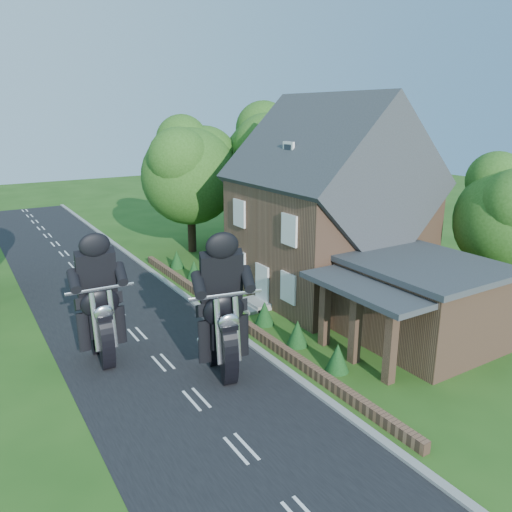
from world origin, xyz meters
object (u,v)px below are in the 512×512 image
annex (420,301)px  garden_wall (235,317)px  motorcycle_follow (103,343)px  motorcycle_lead (223,355)px  house (328,211)px

annex → garden_wall: bearing=133.8°
garden_wall → motorcycle_follow: size_ratio=13.28×
annex → motorcycle_lead: bearing=167.9°
house → motorcycle_lead: house is taller
garden_wall → annex: (5.57, -5.80, 1.57)m
garden_wall → annex: annex is taller
garden_wall → motorcycle_lead: bearing=-124.4°
garden_wall → house: (6.19, 1.00, 4.14)m
house → motorcycle_follow: house is taller
motorcycle_lead → annex: bearing=178.8°
house → annex: house is taller
garden_wall → annex: bearing=-46.2°
house → motorcycle_lead: bearing=-150.7°
motorcycle_lead → motorcycle_follow: motorcycle_lead is taller
motorcycle_lead → motorcycle_follow: bearing=-33.3°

